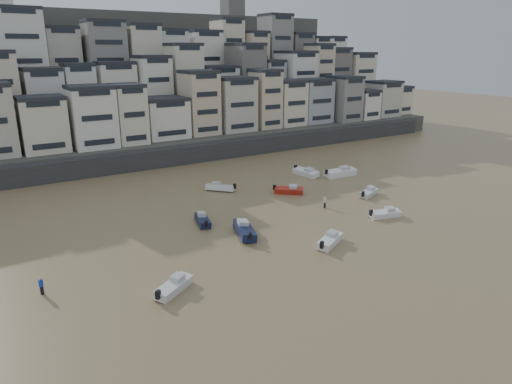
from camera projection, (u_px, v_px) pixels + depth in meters
ground at (397, 363)px, 33.29m from camera, size 400.00×400.00×0.00m
harbor_wall at (175, 156)px, 90.24m from camera, size 140.00×3.00×3.50m
hillside at (130, 84)px, 121.39m from camera, size 141.04×66.00×50.00m
boat_a at (330, 239)px, 53.25m from camera, size 5.37×3.86×1.41m
boat_b at (385, 213)px, 61.96m from camera, size 4.97×2.78×1.29m
boat_c at (245, 229)px, 55.95m from camera, size 3.84×6.46×1.68m
boat_d at (369, 192)px, 71.11m from camera, size 5.03×3.19×1.31m
boat_e at (289, 189)px, 72.24m from camera, size 4.76×4.41×1.34m
boat_f at (203, 219)px, 59.67m from camera, size 2.74×5.07×1.32m
boat_g at (341, 171)px, 82.08m from camera, size 6.84×2.71×1.82m
boat_h at (220, 186)px, 73.69m from camera, size 4.74×4.95×1.41m
boat_i at (306, 172)px, 82.33m from camera, size 2.56×5.92×1.56m
boat_j at (174, 285)px, 42.91m from camera, size 5.07×4.01×1.35m
person_blue at (41, 286)px, 42.38m from camera, size 0.44×0.44×1.74m
person_pink at (325, 202)px, 65.61m from camera, size 0.44×0.44×1.74m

